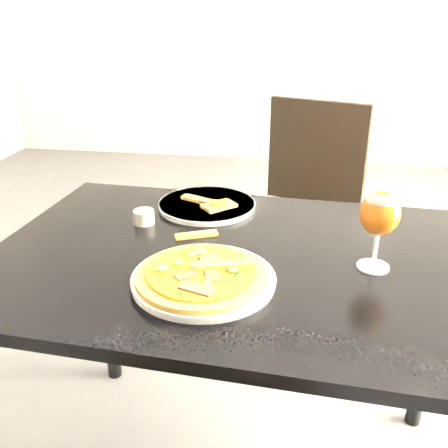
% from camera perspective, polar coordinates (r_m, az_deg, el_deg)
% --- Properties ---
extents(ground, '(6.00, 6.00, 0.00)m').
position_cam_1_polar(ground, '(1.89, 2.25, -19.32)').
color(ground, '#57575A').
rests_on(ground, ground).
extents(dining_table, '(1.25, 0.87, 0.75)m').
position_cam_1_polar(dining_table, '(1.24, 1.80, -7.20)').
color(dining_table, black).
rests_on(dining_table, ground).
extents(chair_far, '(0.55, 0.55, 0.94)m').
position_cam_1_polar(chair_far, '(2.08, 9.00, 1.69)').
color(chair_far, black).
rests_on(chair_far, ground).
extents(plate_main, '(0.37, 0.37, 0.02)m').
position_cam_1_polar(plate_main, '(1.07, -2.35, -6.35)').
color(plate_main, white).
rests_on(plate_main, dining_table).
extents(pizza, '(0.28, 0.28, 0.03)m').
position_cam_1_polar(pizza, '(1.06, -2.51, -5.74)').
color(pizza, olive).
rests_on(pizza, plate_main).
extents(plate_second, '(0.36, 0.36, 0.01)m').
position_cam_1_polar(plate_second, '(1.46, -1.97, 2.19)').
color(plate_second, white).
rests_on(plate_second, dining_table).
extents(crust_scraps, '(0.17, 0.12, 0.01)m').
position_cam_1_polar(crust_scraps, '(1.44, -1.36, 2.37)').
color(crust_scraps, olive).
rests_on(crust_scraps, plate_second).
extents(loose_crust, '(0.11, 0.07, 0.01)m').
position_cam_1_polar(loose_crust, '(1.28, -3.16, -1.23)').
color(loose_crust, olive).
rests_on(loose_crust, dining_table).
extents(sauce_cup, '(0.06, 0.06, 0.04)m').
position_cam_1_polar(sauce_cup, '(1.37, -9.13, 0.87)').
color(sauce_cup, '#B6B6A4').
rests_on(sauce_cup, dining_table).
extents(beer_glass, '(0.09, 0.09, 0.18)m').
position_cam_1_polar(beer_glass, '(1.13, 17.42, 1.11)').
color(beer_glass, silver).
rests_on(beer_glass, dining_table).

